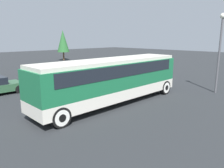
# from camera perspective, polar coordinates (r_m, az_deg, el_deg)

# --- Properties ---
(ground_plane) EXTENTS (120.00, 120.00, 0.00)m
(ground_plane) POSITION_cam_1_polar(r_m,az_deg,el_deg) (15.18, 0.00, -5.12)
(ground_plane) COLOR #26282B
(tour_bus) EXTENTS (11.49, 2.59, 3.08)m
(tour_bus) POSITION_cam_1_polar(r_m,az_deg,el_deg) (14.80, 0.27, 1.87)
(tour_bus) COLOR silver
(tour_bus) RESTS_ON ground_plane
(parked_car_mid) EXTENTS (4.12, 1.79, 1.46)m
(parked_car_mid) POSITION_cam_1_polar(r_m,az_deg,el_deg) (23.01, -2.52, 2.71)
(parked_car_mid) COLOR #7A6B5B
(parked_car_mid) RESTS_ON ground_plane
(lamp_post) EXTENTS (0.44, 0.44, 6.33)m
(lamp_post) POSITION_cam_1_polar(r_m,az_deg,el_deg) (19.51, 26.45, 9.71)
(lamp_post) COLOR #515156
(lamp_post) RESTS_ON ground_plane
(tree_left) EXTENTS (2.33, 2.33, 5.81)m
(tree_left) POSITION_cam_1_polar(r_m,az_deg,el_deg) (44.11, -12.68, 10.86)
(tree_left) COLOR brown
(tree_left) RESTS_ON ground_plane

